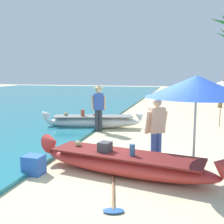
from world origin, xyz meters
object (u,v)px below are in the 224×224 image
boat_white_midground (93,121)px  person_vendor_hatted (98,105)px  person_tourist_customer (156,128)px  cooler_box (34,165)px  patio_umbrella_large (197,87)px  paddle (113,197)px  boat_red_foreground (124,163)px

boat_white_midground → person_vendor_hatted: size_ratio=2.27×
person_tourist_customer → cooler_box: person_tourist_customer is taller
boat_white_midground → person_vendor_hatted: 1.03m
boat_white_midground → person_tourist_customer: 5.02m
cooler_box → person_vendor_hatted: bearing=91.8°
patio_umbrella_large → paddle: (-1.43, -1.31, -1.94)m
person_tourist_customer → paddle: size_ratio=1.04×
cooler_box → paddle: bearing=-17.2°
boat_white_midground → person_vendor_hatted: bearing=-54.2°
person_vendor_hatted → cooler_box: bearing=-91.1°
person_vendor_hatted → cooler_box: 4.74m
patio_umbrella_large → boat_white_midground: bearing=128.8°
person_tourist_customer → person_vendor_hatted: bearing=125.8°
boat_white_midground → cooler_box: 5.25m
person_vendor_hatted → cooler_box: person_vendor_hatted is taller
boat_red_foreground → patio_umbrella_large: patio_umbrella_large is taller
person_tourist_customer → cooler_box: (-2.59, -1.20, -0.73)m
boat_white_midground → person_vendor_hatted: person_vendor_hatted is taller
boat_white_midground → person_tourist_customer: (2.91, -4.04, 0.66)m
person_tourist_customer → patio_umbrella_large: bearing=-36.6°
boat_white_midground → patio_umbrella_large: size_ratio=1.86×
boat_white_midground → patio_umbrella_large: 6.22m
boat_red_foreground → person_tourist_customer: bearing=49.2°
patio_umbrella_large → cooler_box: patio_umbrella_large is taller
person_vendor_hatted → cooler_box: size_ratio=4.16×
paddle → person_tourist_customer: bearing=73.4°
boat_red_foreground → patio_umbrella_large: (1.47, 0.10, 1.69)m
person_vendor_hatted → patio_umbrella_large: size_ratio=0.82×
paddle → person_vendor_hatted: bearing=109.6°
person_vendor_hatted → person_tourist_customer: bearing=-54.2°
boat_white_midground → paddle: bearing=-68.7°
boat_red_foreground → paddle: (0.05, -1.21, -0.24)m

